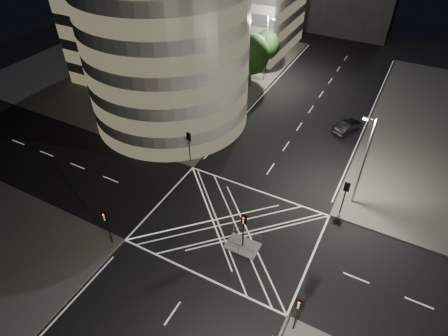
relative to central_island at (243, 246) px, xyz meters
The scene contains 20 objects.
ground 2.50m from the central_island, 143.13° to the left, with size 120.00×120.00×0.00m, color black.
sidewalk_far_left 42.11m from the central_island, 137.41° to the left, with size 42.00×42.00×0.15m, color #54514E.
central_island is the anchor object (origin of this frame).
office_tower_curved 32.93m from the central_island, 138.33° to the left, with size 30.00×29.00×27.20m.
tree_a 17.04m from the central_island, 139.97° to the left, with size 4.55×4.55×7.45m.
tree_b 21.29m from the central_island, 127.15° to the left, with size 4.54×4.54×7.53m.
tree_c 26.14m from the central_island, 119.05° to the left, with size 4.76×4.76×7.23m.
tree_d 31.56m from the central_island, 113.68° to the left, with size 5.31×5.31×8.21m.
tree_e 36.98m from the central_island, 109.92° to the left, with size 4.06×4.06×6.84m.
traffic_signal_fl 13.91m from the central_island, 142.46° to the left, with size 0.55×0.22×4.00m.
traffic_signal_nl 12.36m from the central_island, 153.86° to the right, with size 0.55×0.22×4.00m.
traffic_signal_fr 11.10m from the central_island, 50.67° to the left, with size 0.55×0.22×4.00m.
traffic_signal_nr 9.08m from the central_island, 37.93° to the right, with size 0.55×0.22×4.00m.
traffic_signal_island 2.84m from the central_island, ahead, with size 0.55×0.22×4.00m.
street_lamp_left_near 18.52m from the central_island, 130.27° to the left, with size 1.25×0.25×10.00m.
street_lamp_left_far 33.95m from the central_island, 109.95° to the left, with size 1.25×0.25×10.00m.
street_lamp_right_far 13.98m from the central_island, 54.70° to the left, with size 1.25×0.25×10.00m.
railing_island_south 1.10m from the central_island, 90.00° to the right, with size 2.80×0.06×1.10m, color slate.
railing_island_north 1.10m from the central_island, 90.00° to the left, with size 2.80×0.06×1.10m, color slate.
sedan 23.62m from the central_island, 80.67° to the left, with size 1.58×4.52×1.49m, color black.
Camera 1 is at (10.73, -21.60, 27.48)m, focal length 30.00 mm.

